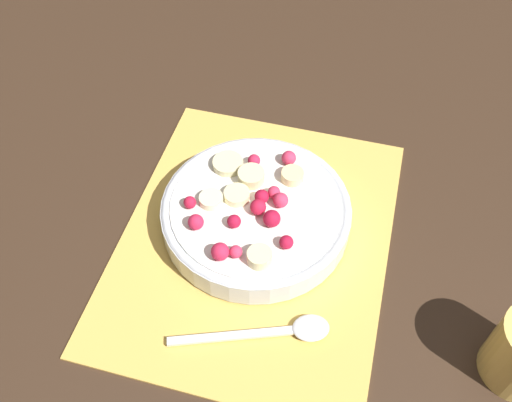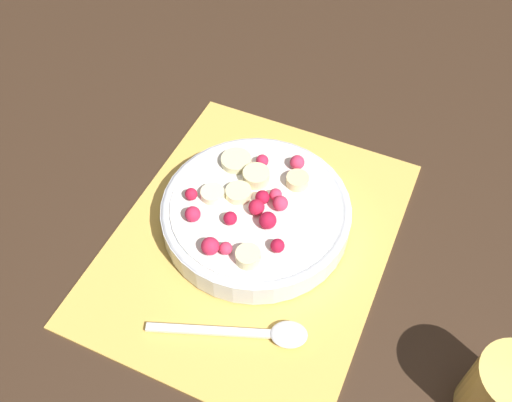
{
  "view_description": "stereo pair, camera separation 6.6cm",
  "coord_description": "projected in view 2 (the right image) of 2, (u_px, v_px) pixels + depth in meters",
  "views": [
    {
      "loc": [
        0.38,
        0.1,
        0.57
      ],
      "look_at": [
        -0.02,
        -0.01,
        0.05
      ],
      "focal_mm": 40.0,
      "sensor_mm": 36.0,
      "label": 1
    },
    {
      "loc": [
        0.35,
        0.16,
        0.57
      ],
      "look_at": [
        -0.02,
        -0.01,
        0.05
      ],
      "focal_mm": 40.0,
      "sensor_mm": 36.0,
      "label": 2
    }
  ],
  "objects": [
    {
      "name": "placemat",
      "position": [
        252.0,
        239.0,
        0.68
      ],
      "size": [
        0.4,
        0.31,
        0.01
      ],
      "color": "#E0B251",
      "rests_on": "ground_plane"
    },
    {
      "name": "drinking_glass",
      "position": [
        505.0,
        393.0,
        0.53
      ],
      "size": [
        0.07,
        0.07,
        0.08
      ],
      "color": "#F4CC66",
      "rests_on": "ground_plane"
    },
    {
      "name": "ground_plane",
      "position": [
        252.0,
        240.0,
        0.69
      ],
      "size": [
        3.0,
        3.0,
        0.0
      ],
      "primitive_type": "plane",
      "color": "#382619"
    },
    {
      "name": "spoon",
      "position": [
        263.0,
        333.0,
        0.6
      ],
      "size": [
        0.08,
        0.17,
        0.01
      ],
      "rotation": [
        0.0,
        0.0,
        1.93
      ],
      "color": "silver",
      "rests_on": "placemat"
    },
    {
      "name": "fruit_bowl",
      "position": [
        256.0,
        212.0,
        0.68
      ],
      "size": [
        0.23,
        0.23,
        0.05
      ],
      "color": "silver",
      "rests_on": "placemat"
    }
  ]
}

